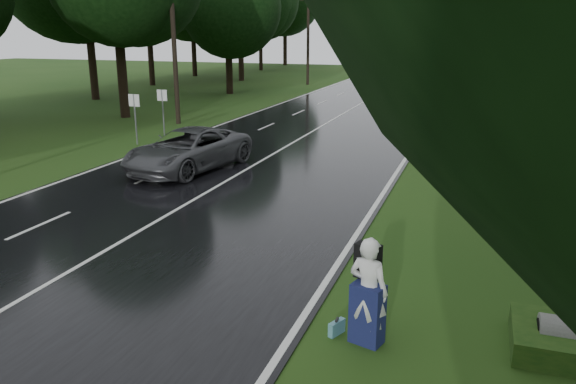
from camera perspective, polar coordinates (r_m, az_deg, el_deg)
name	(u,v)px	position (r m, az deg, el deg)	size (l,w,h in m)	color
ground	(80,267)	(14.30, -20.57, -7.23)	(160.00, 160.00, 0.00)	#244313
road	(316,130)	(31.64, 2.87, 6.39)	(12.00, 140.00, 0.04)	black
lane_center	(316,129)	(31.64, 2.87, 6.43)	(0.12, 140.00, 0.01)	silver
grey_car	(188,150)	(22.61, -10.18, 4.30)	(2.70, 5.85, 1.63)	#424447
far_car	(411,75)	(62.10, 12.47, 11.64)	(1.64, 4.71, 1.55)	black
hitchhiker	(368,294)	(10.13, 8.20, -10.35)	(0.85, 0.80, 2.03)	silver
suitcase	(337,328)	(10.66, 5.01, -13.68)	(0.11, 0.38, 0.27)	teal
utility_pole_mid	(178,124)	(34.50, -11.16, 6.89)	(1.80, 0.28, 10.90)	black
utility_pole_far	(308,85)	(58.66, 2.02, 10.95)	(1.80, 0.28, 9.23)	black
road_sign_a	(137,144)	(28.59, -15.18, 4.73)	(0.59, 0.10, 2.47)	white
road_sign_b	(165,136)	(30.69, -12.53, 5.67)	(0.58, 0.10, 2.44)	white
tree_left_d	(126,117)	(37.89, -16.30, 7.37)	(10.35, 10.35, 16.17)	black
tree_left_e	(230,94)	(50.43, -5.98, 10.00)	(7.85, 7.85, 12.27)	black
tree_left_f	(242,81)	(63.57, -4.78, 11.32)	(9.49, 9.49, 14.82)	black
tree_right_e	(552,110)	(43.84, 25.43, 7.59)	(7.97, 7.97, 12.45)	black
tree_right_f	(548,92)	(56.68, 25.13, 9.26)	(8.72, 8.72, 13.62)	black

